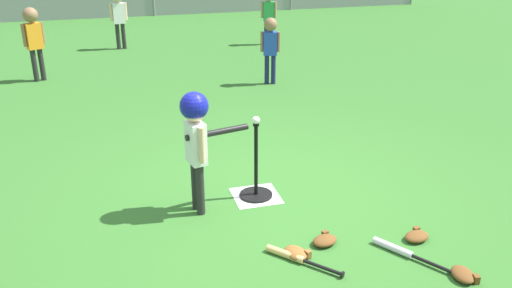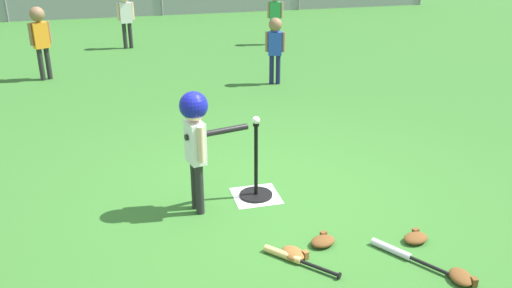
{
  "view_description": "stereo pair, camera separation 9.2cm",
  "coord_description": "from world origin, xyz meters",
  "px_view_note": "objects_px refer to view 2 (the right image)",
  "views": [
    {
      "loc": [
        -1.41,
        -4.43,
        2.5
      ],
      "look_at": [
        -0.15,
        0.05,
        0.55
      ],
      "focal_mm": 37.9,
      "sensor_mm": 36.0,
      "label": 1
    },
    {
      "loc": [
        -1.32,
        -4.46,
        2.5
      ],
      "look_at": [
        -0.15,
        0.05,
        0.55
      ],
      "focal_mm": 37.9,
      "sensor_mm": 36.0,
      "label": 2
    }
  ],
  "objects_px": {
    "spare_bat_silver": "(399,252)",
    "spare_bat_wood": "(290,257)",
    "fielder_deep_right": "(40,33)",
    "glove_outfield_drop": "(461,277)",
    "baseball_on_tee": "(256,120)",
    "batter_child": "(196,128)",
    "fielder_deep_center": "(275,10)",
    "glove_by_plate": "(416,238)",
    "glove_tossed_aside": "(323,241)",
    "fielder_near_right": "(125,11)",
    "batting_tee": "(256,185)",
    "fielder_near_left": "(275,42)",
    "glove_near_bats": "(294,253)"
  },
  "relations": [
    {
      "from": "fielder_near_left",
      "to": "glove_by_plate",
      "type": "height_order",
      "value": "fielder_near_left"
    },
    {
      "from": "batting_tee",
      "to": "glove_tossed_aside",
      "type": "relative_size",
      "value": 2.89
    },
    {
      "from": "fielder_deep_center",
      "to": "glove_near_bats",
      "type": "height_order",
      "value": "fielder_deep_center"
    },
    {
      "from": "batter_child",
      "to": "fielder_near_left",
      "type": "distance_m",
      "value": 4.23
    },
    {
      "from": "baseball_on_tee",
      "to": "batter_child",
      "type": "bearing_deg",
      "value": -167.27
    },
    {
      "from": "spare_bat_silver",
      "to": "spare_bat_wood",
      "type": "bearing_deg",
      "value": 169.65
    },
    {
      "from": "fielder_deep_center",
      "to": "fielder_near_left",
      "type": "relative_size",
      "value": 1.05
    },
    {
      "from": "glove_by_plate",
      "to": "batter_child",
      "type": "bearing_deg",
      "value": 149.52
    },
    {
      "from": "batter_child",
      "to": "fielder_near_left",
      "type": "relative_size",
      "value": 1.07
    },
    {
      "from": "fielder_near_right",
      "to": "glove_by_plate",
      "type": "height_order",
      "value": "fielder_near_right"
    },
    {
      "from": "batting_tee",
      "to": "batter_child",
      "type": "distance_m",
      "value": 0.91
    },
    {
      "from": "fielder_near_right",
      "to": "spare_bat_silver",
      "type": "height_order",
      "value": "fielder_near_right"
    },
    {
      "from": "baseball_on_tee",
      "to": "spare_bat_wood",
      "type": "relative_size",
      "value": 0.14
    },
    {
      "from": "fielder_near_right",
      "to": "glove_tossed_aside",
      "type": "relative_size",
      "value": 4.52
    },
    {
      "from": "fielder_deep_right",
      "to": "glove_outfield_drop",
      "type": "xyz_separation_m",
      "value": [
        3.5,
        -6.56,
        -0.74
      ]
    },
    {
      "from": "fielder_deep_right",
      "to": "glove_outfield_drop",
      "type": "bearing_deg",
      "value": -61.9
    },
    {
      "from": "baseball_on_tee",
      "to": "glove_near_bats",
      "type": "xyz_separation_m",
      "value": [
        0.03,
        -1.07,
        -0.75
      ]
    },
    {
      "from": "fielder_near_left",
      "to": "fielder_deep_right",
      "type": "distance_m",
      "value": 3.83
    },
    {
      "from": "fielder_deep_center",
      "to": "glove_outfield_drop",
      "type": "relative_size",
      "value": 4.62
    },
    {
      "from": "batter_child",
      "to": "spare_bat_wood",
      "type": "height_order",
      "value": "batter_child"
    },
    {
      "from": "fielder_deep_right",
      "to": "spare_bat_wood",
      "type": "bearing_deg",
      "value": -68.56
    },
    {
      "from": "fielder_deep_center",
      "to": "glove_tossed_aside",
      "type": "xyz_separation_m",
      "value": [
        -1.81,
        -7.52,
        -0.69
      ]
    },
    {
      "from": "fielder_deep_center",
      "to": "glove_outfield_drop",
      "type": "xyz_separation_m",
      "value": [
        -0.98,
        -8.24,
        -0.69
      ]
    },
    {
      "from": "baseball_on_tee",
      "to": "fielder_deep_center",
      "type": "height_order",
      "value": "fielder_deep_center"
    },
    {
      "from": "batting_tee",
      "to": "glove_near_bats",
      "type": "relative_size",
      "value": 2.91
    },
    {
      "from": "batter_child",
      "to": "fielder_deep_center",
      "type": "bearing_deg",
      "value": 67.97
    },
    {
      "from": "fielder_deep_center",
      "to": "fielder_deep_right",
      "type": "distance_m",
      "value": 4.79
    },
    {
      "from": "spare_bat_wood",
      "to": "glove_outfield_drop",
      "type": "xyz_separation_m",
      "value": [
        1.15,
        -0.57,
        0.01
      ]
    },
    {
      "from": "batter_child",
      "to": "spare_bat_wood",
      "type": "xyz_separation_m",
      "value": [
        0.57,
        -0.98,
        -0.79
      ]
    },
    {
      "from": "glove_by_plate",
      "to": "glove_outfield_drop",
      "type": "height_order",
      "value": "same"
    },
    {
      "from": "fielder_deep_center",
      "to": "spare_bat_wood",
      "type": "distance_m",
      "value": 7.99
    },
    {
      "from": "fielder_near_right",
      "to": "glove_outfield_drop",
      "type": "relative_size",
      "value": 4.82
    },
    {
      "from": "batter_child",
      "to": "fielder_deep_center",
      "type": "xyz_separation_m",
      "value": [
        2.71,
        6.69,
        -0.09
      ]
    },
    {
      "from": "glove_by_plate",
      "to": "glove_outfield_drop",
      "type": "bearing_deg",
      "value": -84.67
    },
    {
      "from": "fielder_deep_right",
      "to": "spare_bat_silver",
      "type": "relative_size",
      "value": 1.94
    },
    {
      "from": "fielder_deep_right",
      "to": "glove_by_plate",
      "type": "relative_size",
      "value": 4.76
    },
    {
      "from": "baseball_on_tee",
      "to": "glove_by_plate",
      "type": "bearing_deg",
      "value": -45.6
    },
    {
      "from": "batter_child",
      "to": "fielder_deep_right",
      "type": "bearing_deg",
      "value": 109.57
    },
    {
      "from": "baseball_on_tee",
      "to": "spare_bat_wood",
      "type": "height_order",
      "value": "baseball_on_tee"
    },
    {
      "from": "glove_by_plate",
      "to": "glove_tossed_aside",
      "type": "height_order",
      "value": "same"
    },
    {
      "from": "fielder_deep_right",
      "to": "fielder_deep_center",
      "type": "bearing_deg",
      "value": 20.45
    },
    {
      "from": "batting_tee",
      "to": "fielder_near_left",
      "type": "xyz_separation_m",
      "value": [
        1.27,
        3.67,
        0.56
      ]
    },
    {
      "from": "fielder_near_right",
      "to": "batting_tee",
      "type": "bearing_deg",
      "value": -82.36
    },
    {
      "from": "batter_child",
      "to": "glove_outfield_drop",
      "type": "height_order",
      "value": "batter_child"
    },
    {
      "from": "spare_bat_silver",
      "to": "glove_tossed_aside",
      "type": "bearing_deg",
      "value": 150.37
    },
    {
      "from": "fielder_near_left",
      "to": "spare_bat_wood",
      "type": "bearing_deg",
      "value": -105.0
    },
    {
      "from": "glove_by_plate",
      "to": "spare_bat_wood",
      "type": "bearing_deg",
      "value": 179.72
    },
    {
      "from": "fielder_deep_right",
      "to": "spare_bat_silver",
      "type": "bearing_deg",
      "value": -62.39
    },
    {
      "from": "fielder_near_right",
      "to": "glove_tossed_aside",
      "type": "xyz_separation_m",
      "value": [
        1.25,
        -7.92,
        -0.72
      ]
    },
    {
      "from": "fielder_deep_center",
      "to": "glove_by_plate",
      "type": "relative_size",
      "value": 4.46
    }
  ]
}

